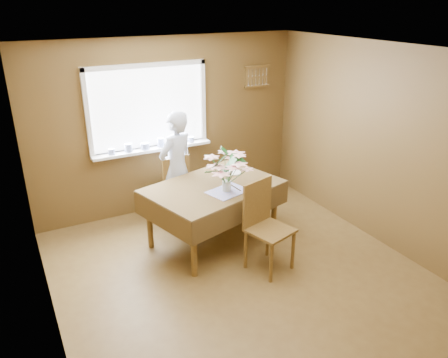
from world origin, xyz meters
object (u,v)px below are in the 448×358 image
dining_table (213,192)px  seated_woman (177,168)px  chair_near (264,222)px  chair_far (173,185)px  flower_bouquet (227,168)px

dining_table → seated_woman: seated_woman is taller
chair_near → chair_far: bearing=91.2°
chair_far → chair_near: bearing=98.3°
chair_near → flower_bouquet: size_ratio=1.97×
flower_bouquet → dining_table: bearing=106.4°
chair_near → flower_bouquet: flower_bouquet is taller
chair_far → seated_woman: (0.03, -0.10, 0.28)m
dining_table → chair_near: (0.27, -0.78, -0.12)m
chair_near → seated_woman: bearing=91.3°
seated_woman → chair_near: bearing=83.7°
dining_table → seated_woman: 0.76m
dining_table → flower_bouquet: size_ratio=3.47×
dining_table → seated_woman: (-0.20, 0.72, 0.11)m
chair_near → flower_bouquet: 0.79m
dining_table → chair_far: 0.86m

